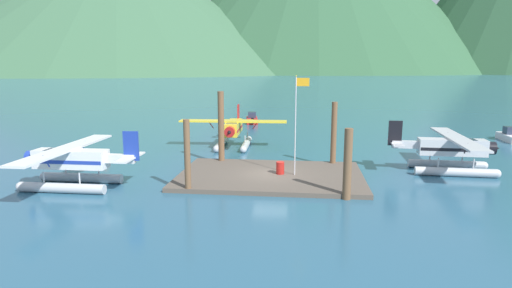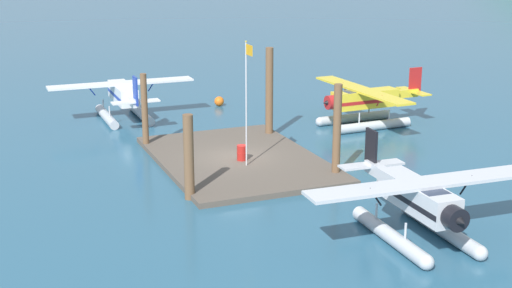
# 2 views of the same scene
# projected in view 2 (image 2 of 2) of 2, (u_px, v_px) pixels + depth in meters

# --- Properties ---
(ground_plane) EXTENTS (1200.00, 1200.00, 0.00)m
(ground_plane) POSITION_uv_depth(u_px,v_px,m) (237.00, 162.00, 41.32)
(ground_plane) COLOR #285670
(dock_platform) EXTENTS (13.06, 8.88, 0.30)m
(dock_platform) POSITION_uv_depth(u_px,v_px,m) (237.00, 159.00, 41.28)
(dock_platform) COLOR brown
(dock_platform) RESTS_ON ground
(piling_near_left) EXTENTS (0.39, 0.39, 4.69)m
(piling_near_left) POSITION_uv_depth(u_px,v_px,m) (145.00, 111.00, 43.51)
(piling_near_left) COLOR brown
(piling_near_left) RESTS_ON ground
(piling_near_right) EXTENTS (0.50, 0.50, 4.32)m
(piling_near_right) POSITION_uv_depth(u_px,v_px,m) (189.00, 157.00, 34.73)
(piling_near_right) COLOR brown
(piling_near_right) RESTS_ON ground
(piling_far_left) EXTENTS (0.49, 0.49, 5.92)m
(piling_far_left) POSITION_uv_depth(u_px,v_px,m) (269.00, 93.00, 45.79)
(piling_far_left) COLOR brown
(piling_far_left) RESTS_ON ground
(piling_far_right) EXTENTS (0.44, 0.44, 5.16)m
(piling_far_right) POSITION_uv_depth(u_px,v_px,m) (337.00, 131.00, 37.91)
(piling_far_right) COLOR brown
(piling_far_right) RESTS_ON ground
(flagpole) EXTENTS (0.95, 0.10, 6.98)m
(flagpole) POSITION_uv_depth(u_px,v_px,m) (247.00, 91.00, 38.41)
(flagpole) COLOR silver
(flagpole) RESTS_ON dock_platform
(fuel_drum) EXTENTS (0.62, 0.62, 0.88)m
(fuel_drum) POSITION_uv_depth(u_px,v_px,m) (242.00, 153.00, 40.52)
(fuel_drum) COLOR #AD1E19
(fuel_drum) RESTS_ON dock_platform
(mooring_buoy) EXTENTS (0.75, 0.75, 0.75)m
(mooring_buoy) POSITION_uv_depth(u_px,v_px,m) (219.00, 101.00, 55.50)
(mooring_buoy) COLOR orange
(mooring_buoy) RESTS_ON ground
(seaplane_yellow_bow_left) EXTENTS (10.44, 7.98, 3.84)m
(seaplane_yellow_bow_left) POSITION_uv_depth(u_px,v_px,m) (364.00, 104.00, 49.00)
(seaplane_yellow_bow_left) COLOR #B7BABF
(seaplane_yellow_bow_left) RESTS_ON ground
(seaplane_silver_stbd_fwd) EXTENTS (7.98, 10.45, 3.84)m
(seaplane_silver_stbd_fwd) POSITION_uv_depth(u_px,v_px,m) (417.00, 204.00, 30.11)
(seaplane_silver_stbd_fwd) COLOR #B7BABF
(seaplane_silver_stbd_fwd) RESTS_ON ground
(seaplane_white_port_aft) EXTENTS (7.98, 10.40, 3.84)m
(seaplane_white_port_aft) POSITION_uv_depth(u_px,v_px,m) (123.00, 98.00, 50.91)
(seaplane_white_port_aft) COLOR #B7BABF
(seaplane_white_port_aft) RESTS_ON ground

